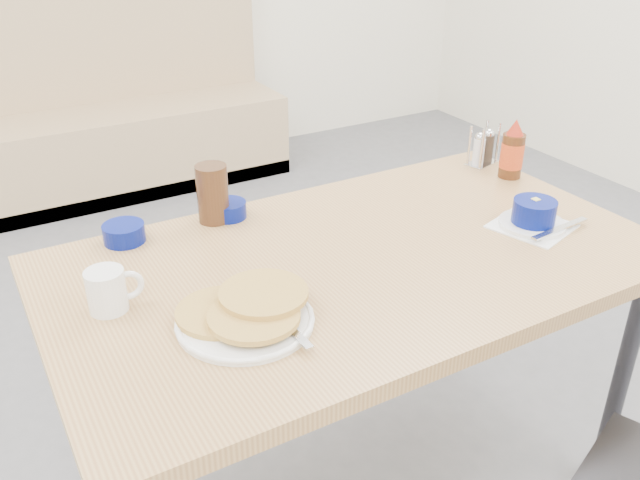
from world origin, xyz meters
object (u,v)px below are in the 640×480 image
coffee_mug (108,290)px  grits_setting (534,216)px  amber_tumbler (213,194)px  booth_bench (105,125)px  syrup_bottle (512,152)px  condiment_caddy (483,150)px  butter_bowl (228,210)px  pancake_plate (246,314)px  creamer_bowl (124,233)px  dining_table (358,279)px

coffee_mug → grits_setting: bearing=-8.8°
amber_tumbler → booth_bench: bearing=84.4°
booth_bench → grits_setting: 2.70m
syrup_bottle → amber_tumbler: bearing=169.6°
condiment_caddy → syrup_bottle: bearing=-104.5°
butter_bowl → coffee_mug: bearing=-143.6°
pancake_plate → creamer_bowl: bearing=104.0°
grits_setting → amber_tumbler: 0.80m
creamer_bowl → condiment_caddy: (1.09, -0.04, 0.02)m
creamer_bowl → condiment_caddy: condiment_caddy is taller
creamer_bowl → amber_tumbler: (0.23, 0.00, 0.05)m
grits_setting → creamer_bowl: size_ratio=2.37×
dining_table → pancake_plate: 0.36m
coffee_mug → amber_tumbler: (0.33, 0.27, 0.03)m
amber_tumbler → syrup_bottle: bearing=-10.4°
dining_table → grits_setting: 0.47m
pancake_plate → creamer_bowl: 0.47m
condiment_caddy → coffee_mug: bearing=176.7°
creamer_bowl → condiment_caddy: bearing=-2.1°
condiment_caddy → booth_bench: bearing=91.5°
butter_bowl → amber_tumbler: size_ratio=0.62×
creamer_bowl → dining_table: bearing=-37.4°
amber_tumbler → creamer_bowl: bearing=180.0°
creamer_bowl → pancake_plate: bearing=-76.0°
amber_tumbler → syrup_bottle: syrup_bottle is taller
booth_bench → syrup_bottle: 2.48m
syrup_bottle → creamer_bowl: bearing=171.8°
creamer_bowl → syrup_bottle: 1.10m
creamer_bowl → grits_setting: bearing=-25.5°
pancake_plate → coffee_mug: size_ratio=2.50×
amber_tumbler → condiment_caddy: 0.86m
booth_bench → pancake_plate: (-0.33, -2.65, 0.43)m
grits_setting → dining_table: bearing=168.9°
coffee_mug → syrup_bottle: 1.20m
coffee_mug → creamer_bowl: (0.10, 0.27, -0.02)m
butter_bowl → syrup_bottle: (0.82, -0.16, 0.05)m
pancake_plate → creamer_bowl: pancake_plate is taller
grits_setting → condiment_caddy: condiment_caddy is taller
creamer_bowl → butter_bowl: bearing=0.0°
dining_table → creamer_bowl: 0.57m
butter_bowl → condiment_caddy: size_ratio=0.75×
dining_table → syrup_bottle: (0.64, 0.18, 0.14)m
syrup_bottle → pancake_plate: bearing=-163.1°
booth_bench → condiment_caddy: bearing=-74.0°
booth_bench → butter_bowl: bearing=-94.6°
booth_bench → condiment_caddy: booth_bench is taller
creamer_bowl → butter_bowl: 0.27m
grits_setting → creamer_bowl: (-0.90, 0.43, -0.01)m
grits_setting → butter_bowl: size_ratio=2.54×
booth_bench → creamer_bowl: booth_bench is taller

